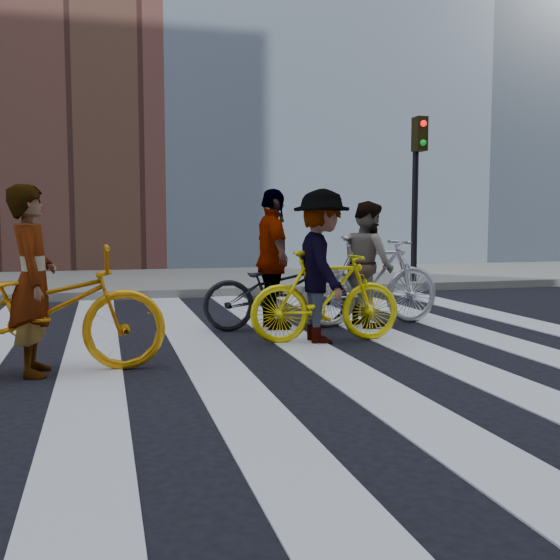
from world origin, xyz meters
name	(u,v)px	position (x,y,z in m)	size (l,w,h in m)	color
ground	(261,354)	(0.00, 0.00, 0.00)	(100.00, 100.00, 0.00)	black
sidewalk_far	(178,281)	(0.00, 7.50, 0.07)	(100.00, 5.00, 0.15)	gray
zebra_crosswalk	(261,353)	(0.00, 0.00, 0.01)	(8.25, 10.00, 0.01)	silver
traffic_signal	(417,172)	(4.40, 5.32, 2.28)	(0.22, 0.42, 3.33)	black
bike_yellow_left	(40,310)	(-2.06, -0.35, 0.57)	(0.75, 2.16, 1.14)	orange
bike_silver_mid	(371,281)	(1.80, 1.41, 0.58)	(0.54, 1.93, 1.16)	#B5B6BF
bike_yellow_right	(326,296)	(0.85, 0.46, 0.51)	(0.48, 1.70, 1.02)	yellow
bike_dark_rear	(277,290)	(0.55, 1.43, 0.49)	(0.65, 1.86, 0.98)	black
rider_left	(33,281)	(-2.11, -0.35, 0.83)	(0.60, 0.40, 1.66)	slate
rider_mid	(368,264)	(1.75, 1.41, 0.80)	(0.78, 0.60, 1.60)	slate
rider_right	(322,266)	(0.80, 0.46, 0.85)	(1.09, 0.63, 1.69)	slate
rider_rear	(273,260)	(0.50, 1.43, 0.87)	(1.02, 0.42, 1.74)	slate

